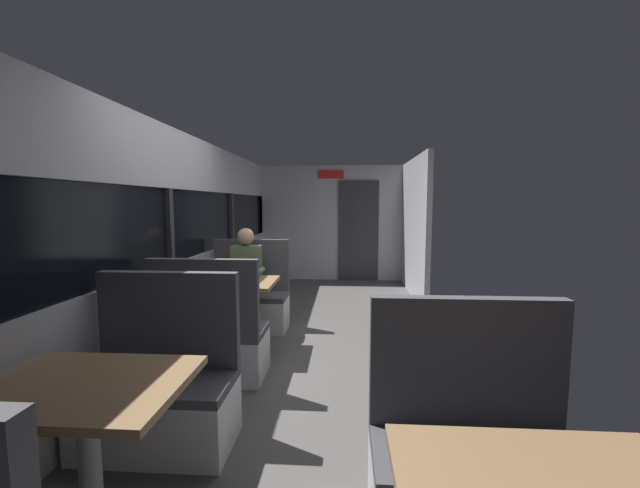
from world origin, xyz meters
name	(u,v)px	position (x,y,z in m)	size (l,w,h in m)	color
ground_plane	(315,362)	(0.00, 0.00, -0.01)	(3.30, 9.20, 0.02)	#514F4C
carriage_window_panel_left	(168,249)	(-1.45, 0.00, 1.11)	(0.09, 8.48, 2.30)	#B2B2B7
carriage_end_bulkhead	(334,224)	(0.06, 4.19, 1.14)	(2.90, 0.11, 2.30)	#B2B2B7
carriage_aisle_panel_right	(414,227)	(1.45, 3.00, 1.15)	(0.08, 2.40, 2.30)	#B2B2B7
dining_table_near_window	(86,403)	(-0.89, -2.09, 0.64)	(0.90, 0.70, 0.74)	#9E9EA3
bench_near_window_facing_entry	(160,394)	(-0.89, -1.39, 0.33)	(0.95, 0.50, 1.10)	silver
dining_table_mid_window	(232,290)	(-0.89, 0.27, 0.64)	(0.90, 0.70, 0.74)	#9E9EA3
bench_mid_window_facing_end	(211,342)	(-0.89, -0.43, 0.33)	(0.95, 0.50, 1.10)	silver
bench_mid_window_facing_entry	(249,303)	(-0.89, 0.97, 0.33)	(0.95, 0.50, 1.10)	silver
bench_front_aisle_facing_entry	(474,469)	(0.89, -1.99, 0.33)	(0.95, 0.50, 1.10)	silver
seated_passenger	(247,287)	(-0.89, 0.89, 0.54)	(0.47, 0.55, 1.26)	#26262D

